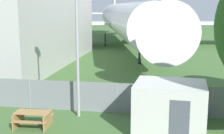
{
  "coord_description": "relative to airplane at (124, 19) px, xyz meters",
  "views": [
    {
      "loc": [
        2.46,
        -6.73,
        5.83
      ],
      "look_at": [
        -0.76,
        12.63,
        2.0
      ],
      "focal_mm": 50.0,
      "sensor_mm": 36.0,
      "label": 1
    }
  ],
  "objects": [
    {
      "name": "perimeter_fence",
      "position": [
        3.13,
        -28.14,
        -3.15
      ],
      "size": [
        56.07,
        0.07,
        1.71
      ],
      "color": "gray",
      "rests_on": "ground"
    },
    {
      "name": "airplane",
      "position": [
        0.0,
        0.0,
        0.0
      ],
      "size": [
        39.73,
        48.78,
        12.91
      ],
      "rotation": [
        0.0,
        0.0,
        -1.33
      ],
      "color": "white",
      "rests_on": "ground"
    },
    {
      "name": "portable_cabin",
      "position": [
        5.97,
        -30.34,
        -2.82
      ],
      "size": [
        3.4,
        2.79,
        2.37
      ],
      "rotation": [
        0.0,
        0.0,
        -0.07
      ],
      "color": "silver",
      "rests_on": "ground"
    },
    {
      "name": "picnic_bench_near_cabin",
      "position": [
        -0.63,
        -30.79,
        -3.53
      ],
      "size": [
        1.79,
        1.5,
        0.76
      ],
      "rotation": [
        0.0,
        0.0,
        0.06
      ],
      "color": "#A37A47",
      "rests_on": "ground"
    },
    {
      "name": "light_mast",
      "position": [
        1.19,
        -28.98,
        1.23
      ],
      "size": [
        0.44,
        0.44,
        8.68
      ],
      "color": "#99999E",
      "rests_on": "ground"
    }
  ]
}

